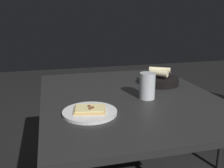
% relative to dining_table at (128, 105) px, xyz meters
% --- Properties ---
extents(dining_table, '(0.94, 1.15, 0.71)m').
position_rel_dining_table_xyz_m(dining_table, '(0.00, 0.00, 0.00)').
color(dining_table, black).
rests_on(dining_table, ground).
extents(pizza_plate, '(0.25, 0.25, 0.04)m').
position_rel_dining_table_xyz_m(pizza_plate, '(-0.25, -0.21, 0.07)').
color(pizza_plate, white).
rests_on(pizza_plate, dining_table).
extents(bread_basket, '(0.23, 0.23, 0.11)m').
position_rel_dining_table_xyz_m(bread_basket, '(0.26, 0.15, 0.09)').
color(bread_basket, black).
rests_on(bread_basket, dining_table).
extents(beer_glass, '(0.08, 0.08, 0.14)m').
position_rel_dining_table_xyz_m(beer_glass, '(0.08, -0.08, 0.12)').
color(beer_glass, silver).
rests_on(beer_glass, dining_table).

